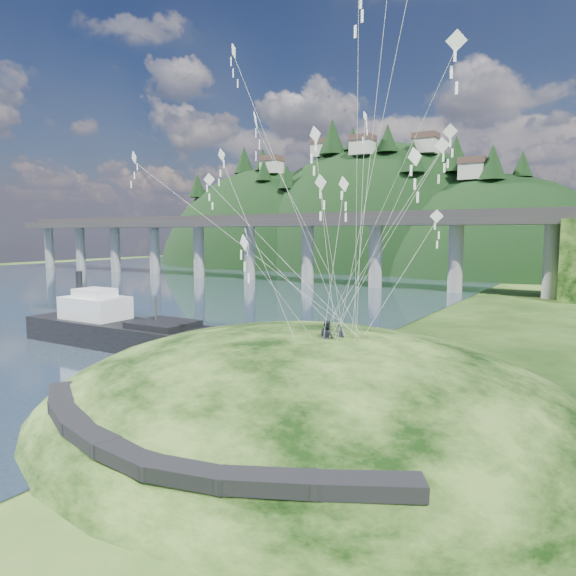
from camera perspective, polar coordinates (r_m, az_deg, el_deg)
The scene contains 10 objects.
ground at distance 35.47m, azimuth -10.97°, elevation -11.83°, with size 320.00×320.00×0.00m, color black.
water at distance 110.32m, azimuth -27.57°, elevation -0.17°, with size 240.00×240.00×0.00m, color #304559.
grass_hill at distance 32.92m, azimuth 2.19°, elevation -15.95°, with size 36.00×32.00×13.00m.
footpath at distance 23.33m, azimuth -14.41°, elevation -16.24°, with size 22.29×5.84×0.83m.
bridge at distance 106.74m, azimuth 4.80°, elevation 5.54°, with size 160.00×11.00×15.00m.
far_ridge at distance 162.11m, azimuth 8.00°, elevation -0.35°, with size 153.00×70.00×94.50m.
work_barge at distance 52.84m, azimuth -18.92°, elevation -4.11°, with size 20.25×6.21×7.02m.
wooden_dock at distance 39.61m, azimuth -9.89°, elevation -9.16°, with size 15.11×7.23×1.08m.
kite_flyers at distance 29.34m, azimuth 4.67°, elevation -3.64°, with size 1.43×1.53×1.99m.
kite_swarm at distance 27.52m, azimuth 4.45°, elevation 16.75°, with size 17.95×11.93×18.51m.
Camera 1 is at (23.41, -24.31, 10.92)m, focal length 32.00 mm.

